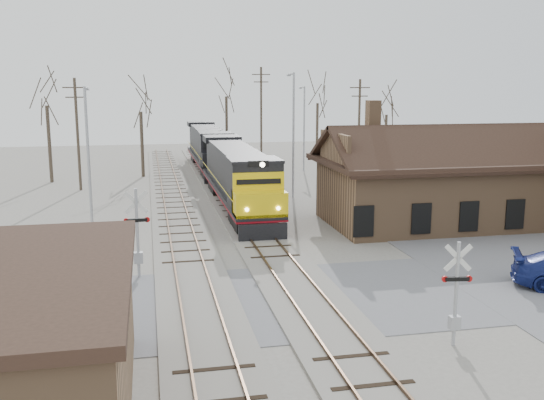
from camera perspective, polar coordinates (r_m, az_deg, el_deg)
The scene contains 20 objects.
ground at distance 26.00m, azimuth 3.10°, elevation -9.18°, with size 140.00×140.00×0.00m, color gray.
road at distance 25.99m, azimuth 3.10°, elevation -9.15°, with size 60.00×9.00×0.03m, color slate.
track_main at distance 40.10m, azimuth -2.34°, elevation -1.91°, with size 3.40×90.00×0.24m.
track_siding at distance 39.65m, azimuth -8.77°, elevation -2.17°, with size 3.40×90.00×0.24m.
depot at distance 40.55m, azimuth 15.32°, elevation 1.23°, with size 15.20×9.31×7.90m.
locomotive_lead at distance 43.63m, azimuth -3.23°, elevation 2.23°, with size 3.06×20.51×4.55m.
locomotive_trailing at distance 64.11m, azimuth -5.97°, elevation 4.93°, with size 3.06×20.51×4.31m.
crossbuck_near at distance 21.83m, azimuth 16.92°, elevation -8.72°, with size 1.05×0.28×3.69m.
crossbuck_far at distance 28.75m, azimuth -12.54°, elevation -3.37°, with size 1.20×0.32×4.21m.
streetlight_a at distance 39.48m, azimuth -16.92°, elevation 4.59°, with size 0.25×2.04×8.78m.
streetlight_b at distance 48.13m, azimuth 2.00°, elevation 6.70°, with size 0.25×2.04×9.81m.
streetlight_c at distance 63.53m, azimuth 3.01°, elevation 7.18°, with size 0.25×2.04×8.72m.
utility_pole_a at distance 53.88m, azimuth -17.84°, elevation 6.10°, with size 2.00×0.24×9.46m.
utility_pole_b at distance 67.16m, azimuth -1.02°, elevation 8.01°, with size 2.00×0.24×10.78m.
utility_pole_c at distance 59.38m, azimuth 8.19°, elevation 6.87°, with size 2.00×0.24×9.42m.
tree_a at distance 59.04m, azimuth -20.51°, elevation 9.45°, with size 4.69×4.69×11.49m.
tree_b at distance 60.24m, azimuth -12.29°, elevation 9.11°, with size 4.22×4.22×10.35m.
tree_c at distance 72.47m, azimuth -4.34°, elevation 10.68°, with size 5.02×5.02×12.31m.
tree_d at distance 71.27m, azimuth 4.32°, elevation 9.97°, with size 4.53×4.53×11.09m.
tree_e at distance 69.35m, azimuth 10.75°, elevation 8.64°, with size 3.73×3.73×9.14m.
Camera 1 is at (-6.28, -23.62, 8.87)m, focal length 40.00 mm.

